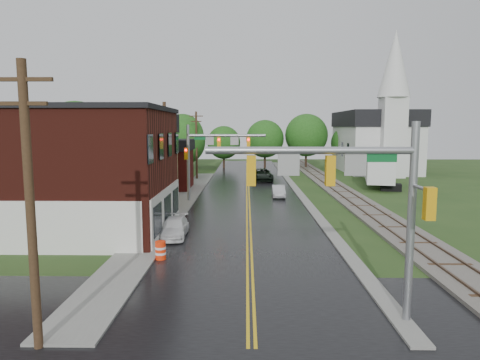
{
  "coord_description": "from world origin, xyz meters",
  "views": [
    {
      "loc": [
        -0.19,
        -12.76,
        7.01
      ],
      "look_at": [
        -0.6,
        15.34,
        3.5
      ],
      "focal_mm": 32.0,
      "sensor_mm": 36.0,
      "label": 1
    }
  ],
  "objects_px": {
    "church": "(377,134)",
    "tree_left_b": "(78,139)",
    "tree_left_a": "(6,150)",
    "tree_left_e": "(183,143)",
    "sedan_silver": "(278,191)",
    "traffic_signal_far": "(211,149)",
    "tree_left_c": "(136,147)",
    "pickup_white": "(174,228)",
    "traffic_signal_near": "(351,186)",
    "suv_dark": "(262,175)",
    "utility_pole_c": "(196,144)",
    "utility_pole_a": "(30,202)",
    "semi_trailer": "(378,165)",
    "brick_building": "(59,171)",
    "construction_barrel": "(161,250)",
    "utility_pole_b": "(165,155)"
  },
  "relations": [
    {
      "from": "tree_left_e",
      "to": "pickup_white",
      "type": "relative_size",
      "value": 1.99
    },
    {
      "from": "semi_trailer",
      "to": "traffic_signal_near",
      "type": "bearing_deg",
      "value": -108.4
    },
    {
      "from": "church",
      "to": "pickup_white",
      "type": "xyz_separation_m",
      "value": [
        -24.8,
        -39.87,
        -5.24
      ]
    },
    {
      "from": "traffic_signal_near",
      "to": "tree_left_b",
      "type": "height_order",
      "value": "tree_left_b"
    },
    {
      "from": "traffic_signal_far",
      "to": "tree_left_e",
      "type": "xyz_separation_m",
      "value": [
        -5.38,
        18.9,
        -0.16
      ]
    },
    {
      "from": "church",
      "to": "tree_left_b",
      "type": "bearing_deg",
      "value": -150.01
    },
    {
      "from": "tree_left_e",
      "to": "sedan_silver",
      "type": "xyz_separation_m",
      "value": [
        11.89,
        -16.4,
        -4.23
      ]
    },
    {
      "from": "utility_pole_b",
      "to": "utility_pole_c",
      "type": "height_order",
      "value": "same"
    },
    {
      "from": "suv_dark",
      "to": "sedan_silver",
      "type": "bearing_deg",
      "value": -87.73
    },
    {
      "from": "tree_left_a",
      "to": "tree_left_c",
      "type": "relative_size",
      "value": 1.13
    },
    {
      "from": "church",
      "to": "tree_left_b",
      "type": "distance_m",
      "value": 43.7
    },
    {
      "from": "traffic_signal_near",
      "to": "pickup_white",
      "type": "bearing_deg",
      "value": 124.89
    },
    {
      "from": "utility_pole_a",
      "to": "utility_pole_c",
      "type": "relative_size",
      "value": 1.0
    },
    {
      "from": "brick_building",
      "to": "suv_dark",
      "type": "relative_size",
      "value": 2.57
    },
    {
      "from": "tree_left_c",
      "to": "traffic_signal_near",
      "type": "bearing_deg",
      "value": -65.44
    },
    {
      "from": "church",
      "to": "construction_barrel",
      "type": "bearing_deg",
      "value": -119.03
    },
    {
      "from": "church",
      "to": "tree_left_e",
      "type": "relative_size",
      "value": 2.45
    },
    {
      "from": "tree_left_c",
      "to": "tree_left_e",
      "type": "bearing_deg",
      "value": 50.19
    },
    {
      "from": "tree_left_a",
      "to": "tree_left_c",
      "type": "bearing_deg",
      "value": 71.57
    },
    {
      "from": "tree_left_e",
      "to": "sedan_silver",
      "type": "distance_m",
      "value": 20.7
    },
    {
      "from": "utility_pole_b",
      "to": "suv_dark",
      "type": "bearing_deg",
      "value": 66.96
    },
    {
      "from": "tree_left_c",
      "to": "semi_trailer",
      "type": "relative_size",
      "value": 0.56
    },
    {
      "from": "church",
      "to": "utility_pole_a",
      "type": "xyz_separation_m",
      "value": [
        -26.8,
        -53.74,
        -1.11
      ]
    },
    {
      "from": "utility_pole_c",
      "to": "utility_pole_a",
      "type": "bearing_deg",
      "value": -90.0
    },
    {
      "from": "traffic_signal_far",
      "to": "sedan_silver",
      "type": "bearing_deg",
      "value": 20.96
    },
    {
      "from": "tree_left_a",
      "to": "tree_left_b",
      "type": "relative_size",
      "value": 0.89
    },
    {
      "from": "utility_pole_b",
      "to": "traffic_signal_near",
      "type": "bearing_deg",
      "value": -62.81
    },
    {
      "from": "utility_pole_c",
      "to": "construction_barrel",
      "type": "height_order",
      "value": "utility_pole_c"
    },
    {
      "from": "tree_left_e",
      "to": "semi_trailer",
      "type": "height_order",
      "value": "tree_left_e"
    },
    {
      "from": "traffic_signal_near",
      "to": "tree_left_e",
      "type": "distance_m",
      "value": 45.59
    },
    {
      "from": "church",
      "to": "construction_barrel",
      "type": "xyz_separation_m",
      "value": [
        -24.73,
        -44.55,
        -5.34
      ]
    },
    {
      "from": "traffic_signal_near",
      "to": "semi_trailer",
      "type": "xyz_separation_m",
      "value": [
        12.25,
        36.83,
        -2.54
      ]
    },
    {
      "from": "utility_pole_a",
      "to": "pickup_white",
      "type": "xyz_separation_m",
      "value": [
        2.0,
        13.86,
        -4.13
      ]
    },
    {
      "from": "brick_building",
      "to": "utility_pole_b",
      "type": "xyz_separation_m",
      "value": [
        5.68,
        7.0,
        0.57
      ]
    },
    {
      "from": "semi_trailer",
      "to": "sedan_silver",
      "type": "bearing_deg",
      "value": -143.65
    },
    {
      "from": "traffic_signal_near",
      "to": "tree_left_a",
      "type": "bearing_deg",
      "value": 139.53
    },
    {
      "from": "semi_trailer",
      "to": "brick_building",
      "type": "bearing_deg",
      "value": -139.81
    },
    {
      "from": "church",
      "to": "traffic_signal_far",
      "type": "relative_size",
      "value": 2.72
    },
    {
      "from": "church",
      "to": "suv_dark",
      "type": "distance_m",
      "value": 21.97
    },
    {
      "from": "traffic_signal_far",
      "to": "tree_left_c",
      "type": "height_order",
      "value": "tree_left_c"
    },
    {
      "from": "traffic_signal_far",
      "to": "utility_pole_b",
      "type": "xyz_separation_m",
      "value": [
        -3.33,
        -5.0,
        -0.25
      ]
    },
    {
      "from": "utility_pole_c",
      "to": "suv_dark",
      "type": "bearing_deg",
      "value": -10.47
    },
    {
      "from": "traffic_signal_near",
      "to": "tree_left_e",
      "type": "relative_size",
      "value": 0.9
    },
    {
      "from": "construction_barrel",
      "to": "tree_left_c",
      "type": "bearing_deg",
      "value": 106.54
    },
    {
      "from": "traffic_signal_far",
      "to": "tree_left_a",
      "type": "height_order",
      "value": "tree_left_a"
    },
    {
      "from": "brick_building",
      "to": "tree_left_b",
      "type": "xyz_separation_m",
      "value": [
        -5.36,
        16.9,
        1.57
      ]
    },
    {
      "from": "construction_barrel",
      "to": "tree_left_e",
      "type": "bearing_deg",
      "value": 96.4
    },
    {
      "from": "brick_building",
      "to": "traffic_signal_near",
      "type": "relative_size",
      "value": 1.95
    },
    {
      "from": "tree_left_b",
      "to": "church",
      "type": "bearing_deg",
      "value": 29.99
    },
    {
      "from": "brick_building",
      "to": "utility_pole_c",
      "type": "xyz_separation_m",
      "value": [
        5.68,
        29.0,
        0.57
      ]
    }
  ]
}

